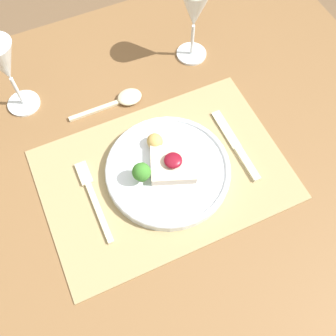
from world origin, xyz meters
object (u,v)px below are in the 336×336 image
Objects in this scene: dinner_plate at (168,169)px; wine_glass_near at (194,12)px; knife at (238,149)px; fork at (92,195)px; wine_glass_far at (4,65)px; spoon at (124,99)px.

dinner_plate is 0.35m from wine_glass_near.
knife is at bearing -95.81° from wine_glass_near.
wine_glass_near is (0.03, 0.29, 0.12)m from knife.
fork is (-0.16, 0.01, -0.01)m from dinner_plate.
wine_glass_near is at bearing 55.55° from dinner_plate.
wine_glass_far is at bearing 177.07° from wine_glass_near.
spoon is 0.94× the size of wine_glass_far.
wine_glass_far reaches higher than spoon.
knife is (0.32, -0.03, 0.00)m from fork.
wine_glass_near is at bearing 84.35° from knife.
wine_glass_far reaches higher than knife.
fork is 1.00× the size of knife.
dinner_plate is at bearing 175.35° from knife.
spoon is 0.26m from wine_glass_far.
dinner_plate is 0.39m from wine_glass_far.
fork is at bearing -143.07° from wine_glass_near.
wine_glass_far reaches higher than fork.
wine_glass_far is (-0.39, 0.31, 0.12)m from knife.
dinner_plate is 1.37× the size of fork.
dinner_plate reaches higher than knife.
dinner_plate is 1.37× the size of knife.
dinner_plate reaches higher than spoon.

